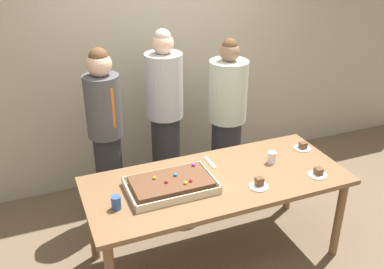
{
  "coord_description": "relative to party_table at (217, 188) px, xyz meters",
  "views": [
    {
      "loc": [
        -1.28,
        -2.62,
        2.6
      ],
      "look_at": [
        -0.15,
        0.15,
        1.13
      ],
      "focal_mm": 40.49,
      "sensor_mm": 36.0,
      "label": 1
    }
  ],
  "objects": [
    {
      "name": "ground_plane",
      "position": [
        0.0,
        0.0,
        -0.7
      ],
      "size": [
        12.0,
        12.0,
        0.0
      ],
      "primitive_type": "plane",
      "color": "brown"
    },
    {
      "name": "interior_back_panel",
      "position": [
        0.0,
        1.6,
        0.8
      ],
      "size": [
        8.0,
        0.12,
        3.0
      ],
      "primitive_type": "cube",
      "color": "#B2A893",
      "rests_on": "ground_plane"
    },
    {
      "name": "party_table",
      "position": [
        0.0,
        0.0,
        0.0
      ],
      "size": [
        2.08,
        0.89,
        0.78
      ],
      "color": "brown",
      "rests_on": "ground_plane"
    },
    {
      "name": "sheet_cake",
      "position": [
        -0.39,
        0.0,
        0.12
      ],
      "size": [
        0.66,
        0.42,
        0.11
      ],
      "color": "beige",
      "rests_on": "party_table"
    },
    {
      "name": "plated_slice_near_left",
      "position": [
        0.92,
        0.17,
        0.1
      ],
      "size": [
        0.15,
        0.15,
        0.06
      ],
      "color": "white",
      "rests_on": "party_table"
    },
    {
      "name": "plated_slice_near_right",
      "position": [
        0.77,
        -0.26,
        0.1
      ],
      "size": [
        0.15,
        0.15,
        0.06
      ],
      "color": "white",
      "rests_on": "party_table"
    },
    {
      "name": "plated_slice_far_left",
      "position": [
        0.25,
        -0.22,
        0.11
      ],
      "size": [
        0.15,
        0.15,
        0.07
      ],
      "color": "white",
      "rests_on": "party_table"
    },
    {
      "name": "drink_cup_nearest",
      "position": [
        -0.83,
        -0.09,
        0.13
      ],
      "size": [
        0.07,
        0.07,
        0.1
      ],
      "primitive_type": "cylinder",
      "color": "#2D5199",
      "rests_on": "party_table"
    },
    {
      "name": "drink_cup_middle",
      "position": [
        0.53,
        0.06,
        0.13
      ],
      "size": [
        0.07,
        0.07,
        0.1
      ],
      "primitive_type": "cylinder",
      "color": "white",
      "rests_on": "party_table"
    },
    {
      "name": "cake_server_utensil",
      "position": [
        0.05,
        0.25,
        0.09
      ],
      "size": [
        0.03,
        0.2,
        0.01
      ],
      "primitive_type": "cube",
      "color": "silver",
      "rests_on": "party_table"
    },
    {
      "name": "person_serving_front",
      "position": [
        0.52,
        0.88,
        0.15
      ],
      "size": [
        0.37,
        0.37,
        1.65
      ],
      "rotation": [
        0.0,
        0.0,
        -2.37
      ],
      "color": "#28282D",
      "rests_on": "ground_plane"
    },
    {
      "name": "person_green_shirt_behind",
      "position": [
        -0.69,
        0.87,
        0.2
      ],
      "size": [
        0.31,
        0.31,
        1.69
      ],
      "rotation": [
        0.0,
        0.0,
        -1.24
      ],
      "color": "#28282D",
      "rests_on": "ground_plane"
    },
    {
      "name": "person_striped_tie_right",
      "position": [
        -0.08,
        1.02,
        0.21
      ],
      "size": [
        0.35,
        0.35,
        1.76
      ],
      "rotation": [
        0.0,
        0.0,
        -1.86
      ],
      "color": "#28282D",
      "rests_on": "ground_plane"
    }
  ]
}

